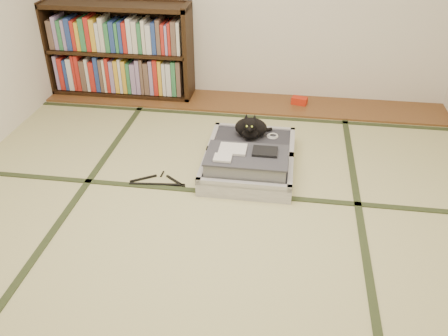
# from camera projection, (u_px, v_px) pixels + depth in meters

# --- Properties ---
(floor) EXTENTS (4.50, 4.50, 0.00)m
(floor) POSITION_uv_depth(u_px,v_px,m) (209.00, 227.00, 3.14)
(floor) COLOR #C8C485
(floor) RESTS_ON ground
(wood_strip) EXTENTS (4.00, 0.50, 0.02)m
(wood_strip) POSITION_uv_depth(u_px,v_px,m) (243.00, 103.00, 4.81)
(wood_strip) COLOR brown
(wood_strip) RESTS_ON ground
(red_item) EXTENTS (0.17, 0.12, 0.07)m
(red_item) POSITION_uv_depth(u_px,v_px,m) (299.00, 101.00, 4.74)
(red_item) COLOR red
(red_item) RESTS_ON wood_strip
(tatami_borders) EXTENTS (4.00, 4.50, 0.01)m
(tatami_borders) POSITION_uv_depth(u_px,v_px,m) (220.00, 185.00, 3.55)
(tatami_borders) COLOR #2D381E
(tatami_borders) RESTS_ON ground
(bookcase) EXTENTS (1.48, 0.34, 0.95)m
(bookcase) POSITION_uv_depth(u_px,v_px,m) (119.00, 52.00, 4.79)
(bookcase) COLOR black
(bookcase) RESTS_ON wood_strip
(suitcase) EXTENTS (0.69, 0.91, 0.27)m
(suitcase) POSITION_uv_depth(u_px,v_px,m) (249.00, 160.00, 3.69)
(suitcase) COLOR silver
(suitcase) RESTS_ON floor
(cat) EXTENTS (0.30, 0.31, 0.25)m
(cat) POSITION_uv_depth(u_px,v_px,m) (251.00, 128.00, 3.87)
(cat) COLOR black
(cat) RESTS_ON suitcase
(cable_coil) EXTENTS (0.10, 0.10, 0.02)m
(cable_coil) POSITION_uv_depth(u_px,v_px,m) (273.00, 136.00, 3.92)
(cable_coil) COLOR white
(cable_coil) RESTS_ON suitcase
(hanger) EXTENTS (0.43, 0.22, 0.01)m
(hanger) POSITION_uv_depth(u_px,v_px,m) (158.00, 182.00, 3.58)
(hanger) COLOR black
(hanger) RESTS_ON floor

